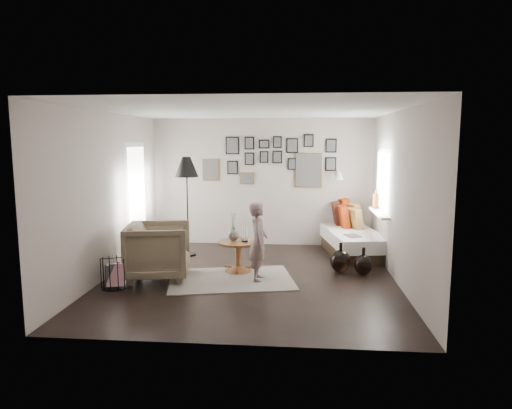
# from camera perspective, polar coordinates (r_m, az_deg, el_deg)

# --- Properties ---
(ground) EXTENTS (4.80, 4.80, 0.00)m
(ground) POSITION_cam_1_polar(r_m,az_deg,el_deg) (7.29, -0.74, -9.13)
(ground) COLOR black
(ground) RESTS_ON ground
(wall_back) EXTENTS (4.50, 0.00, 4.50)m
(wall_back) POSITION_cam_1_polar(r_m,az_deg,el_deg) (9.40, 0.71, 2.80)
(wall_back) COLOR #A79C92
(wall_back) RESTS_ON ground
(wall_front) EXTENTS (4.50, 0.00, 4.50)m
(wall_front) POSITION_cam_1_polar(r_m,az_deg,el_deg) (4.67, -3.73, -2.44)
(wall_front) COLOR #A79C92
(wall_front) RESTS_ON ground
(wall_left) EXTENTS (0.00, 4.80, 4.80)m
(wall_left) POSITION_cam_1_polar(r_m,az_deg,el_deg) (7.59, -17.93, 1.19)
(wall_left) COLOR #A79C92
(wall_left) RESTS_ON ground
(wall_right) EXTENTS (0.00, 4.80, 4.80)m
(wall_right) POSITION_cam_1_polar(r_m,az_deg,el_deg) (7.16, 17.47, 0.83)
(wall_right) COLOR #A79C92
(wall_right) RESTS_ON ground
(ceiling) EXTENTS (4.80, 4.80, 0.00)m
(ceiling) POSITION_cam_1_polar(r_m,az_deg,el_deg) (6.99, -0.78, 11.71)
(ceiling) COLOR white
(ceiling) RESTS_ON wall_back
(door_left) EXTENTS (0.00, 2.14, 2.14)m
(door_left) POSITION_cam_1_polar(r_m,az_deg,el_deg) (8.72, -14.72, 0.49)
(door_left) COLOR white
(door_left) RESTS_ON wall_left
(window_right) EXTENTS (0.15, 1.32, 1.30)m
(window_right) POSITION_cam_1_polar(r_m,az_deg,el_deg) (8.49, 14.95, -0.52)
(window_right) COLOR white
(window_right) RESTS_ON wall_right
(gallery_wall) EXTENTS (2.74, 0.03, 1.08)m
(gallery_wall) POSITION_cam_1_polar(r_m,az_deg,el_deg) (9.34, 2.47, 5.48)
(gallery_wall) COLOR brown
(gallery_wall) RESTS_ON wall_back
(wall_sconce) EXTENTS (0.18, 0.36, 0.16)m
(wall_sconce) POSITION_cam_1_polar(r_m,az_deg,el_deg) (9.13, 10.34, 3.55)
(wall_sconce) COLOR white
(wall_sconce) RESTS_ON wall_back
(rug) EXTENTS (2.12, 1.69, 0.01)m
(rug) POSITION_cam_1_polar(r_m,az_deg,el_deg) (7.21, -3.13, -9.29)
(rug) COLOR silver
(rug) RESTS_ON ground
(pedestal_table) EXTENTS (0.65, 0.65, 0.51)m
(pedestal_table) POSITION_cam_1_polar(r_m,az_deg,el_deg) (7.56, -2.23, -6.66)
(pedestal_table) COLOR brown
(pedestal_table) RESTS_ON ground
(vase) EXTENTS (0.19, 0.19, 0.46)m
(vase) POSITION_cam_1_polar(r_m,az_deg,el_deg) (7.49, -2.83, -3.51)
(vase) COLOR black
(vase) RESTS_ON pedestal_table
(candles) EXTENTS (0.11, 0.11, 0.24)m
(candles) POSITION_cam_1_polar(r_m,az_deg,el_deg) (7.46, -1.41, -3.76)
(candles) COLOR black
(candles) RESTS_ON pedestal_table
(daybed) EXTENTS (1.20, 2.16, 1.00)m
(daybed) POSITION_cam_1_polar(r_m,az_deg,el_deg) (9.00, 11.79, -3.95)
(daybed) COLOR black
(daybed) RESTS_ON ground
(magazine_on_daybed) EXTENTS (0.31, 0.36, 0.02)m
(magazine_on_daybed) POSITION_cam_1_polar(r_m,az_deg,el_deg) (8.33, 11.98, -3.83)
(magazine_on_daybed) COLOR black
(magazine_on_daybed) RESTS_ON daybed
(armchair) EXTENTS (1.11, 1.09, 0.87)m
(armchair) POSITION_cam_1_polar(r_m,az_deg,el_deg) (7.34, -12.08, -5.65)
(armchair) COLOR brown
(armchair) RESTS_ON ground
(armchair_cushion) EXTENTS (0.45, 0.46, 0.18)m
(armchair_cushion) POSITION_cam_1_polar(r_m,az_deg,el_deg) (7.37, -11.75, -5.25)
(armchair_cushion) COLOR white
(armchair_cushion) RESTS_ON armchair
(floor_lamp) EXTENTS (0.43, 0.43, 1.86)m
(floor_lamp) POSITION_cam_1_polar(r_m,az_deg,el_deg) (8.53, -8.67, 4.21)
(floor_lamp) COLOR black
(floor_lamp) RESTS_ON ground
(magazine_basket) EXTENTS (0.47, 0.47, 0.45)m
(magazine_basket) POSITION_cam_1_polar(r_m,az_deg,el_deg) (7.07, -17.35, -8.19)
(magazine_basket) COLOR black
(magazine_basket) RESTS_ON ground
(demijohn_large) EXTENTS (0.33, 0.33, 0.50)m
(demijohn_large) POSITION_cam_1_polar(r_m,az_deg,el_deg) (7.64, 10.52, -6.96)
(demijohn_large) COLOR black
(demijohn_large) RESTS_ON ground
(demijohn_small) EXTENTS (0.29, 0.29, 0.45)m
(demijohn_small) POSITION_cam_1_polar(r_m,az_deg,el_deg) (7.58, 13.25, -7.35)
(demijohn_small) COLOR black
(demijohn_small) RESTS_ON ground
(child) EXTENTS (0.30, 0.45, 1.22)m
(child) POSITION_cam_1_polar(r_m,az_deg,el_deg) (7.01, 0.30, -4.68)
(child) COLOR #6E5757
(child) RESTS_ON ground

